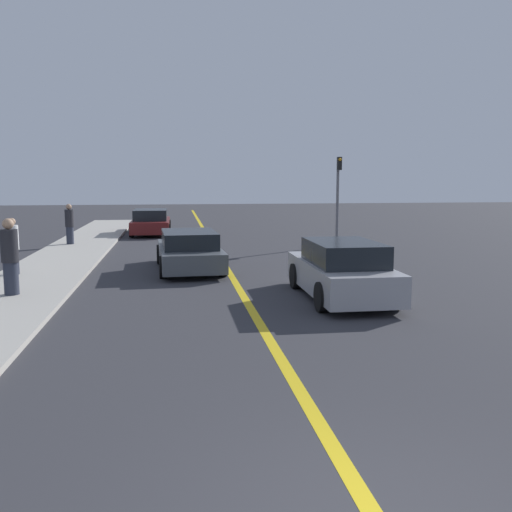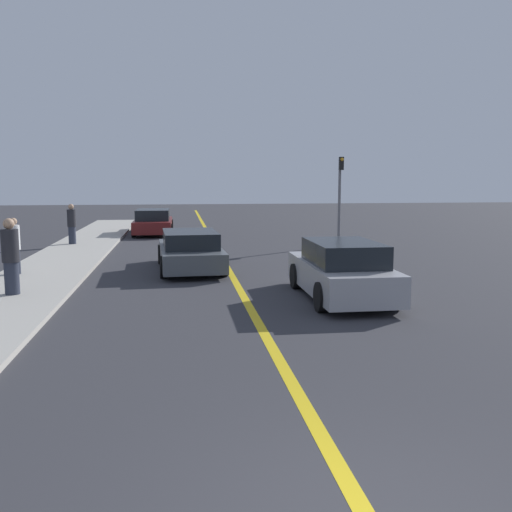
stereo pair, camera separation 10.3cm
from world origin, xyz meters
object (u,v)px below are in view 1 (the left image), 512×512
(car_near_right_lane, at_px, (342,271))
(pedestrian_far_standing, at_px, (13,246))
(pedestrian_mid_group, at_px, (10,257))
(traffic_light, at_px, (338,191))
(car_far_distant, at_px, (151,222))
(pedestrian_by_sign, at_px, (69,224))
(car_ahead_center, at_px, (189,251))

(car_near_right_lane, xyz_separation_m, pedestrian_far_standing, (-8.67, 4.13, 0.26))
(pedestrian_mid_group, xyz_separation_m, traffic_light, (10.91, 9.51, 1.31))
(car_far_distant, distance_m, pedestrian_far_standing, 13.16)
(car_far_distant, bearing_deg, pedestrian_by_sign, -122.71)
(car_far_distant, bearing_deg, car_near_right_lane, -72.53)
(car_ahead_center, bearing_deg, pedestrian_by_sign, 121.90)
(pedestrian_by_sign, bearing_deg, traffic_light, -6.55)
(car_far_distant, bearing_deg, pedestrian_far_standing, -105.01)
(car_ahead_center, height_order, car_far_distant, car_far_distant)
(car_ahead_center, bearing_deg, pedestrian_far_standing, -174.64)
(car_near_right_lane, distance_m, car_ahead_center, 6.04)
(car_near_right_lane, xyz_separation_m, car_ahead_center, (-3.55, 4.89, -0.07))
(car_ahead_center, distance_m, car_far_distant, 12.06)
(pedestrian_by_sign, bearing_deg, car_ahead_center, -55.13)
(car_ahead_center, xyz_separation_m, pedestrian_mid_group, (-4.39, -3.83, 0.42))
(car_ahead_center, bearing_deg, car_near_right_lane, -57.00)
(pedestrian_mid_group, relative_size, traffic_light, 0.49)
(pedestrian_mid_group, height_order, traffic_light, traffic_light)
(car_near_right_lane, bearing_deg, traffic_light, 74.23)
(car_near_right_lane, height_order, pedestrian_by_sign, pedestrian_by_sign)
(pedestrian_by_sign, bearing_deg, car_far_distant, 56.98)
(car_far_distant, height_order, pedestrian_far_standing, pedestrian_far_standing)
(car_near_right_lane, height_order, car_ahead_center, car_near_right_lane)
(car_near_right_lane, bearing_deg, pedestrian_far_standing, 154.46)
(car_near_right_lane, height_order, traffic_light, traffic_light)
(car_ahead_center, xyz_separation_m, traffic_light, (6.52, 5.68, 1.73))
(pedestrian_far_standing, bearing_deg, pedestrian_mid_group, -76.48)
(traffic_light, bearing_deg, pedestrian_mid_group, -138.91)
(pedestrian_far_standing, bearing_deg, car_near_right_lane, -25.49)
(car_far_distant, bearing_deg, car_ahead_center, -81.82)
(car_far_distant, relative_size, pedestrian_by_sign, 2.76)
(car_far_distant, height_order, pedestrian_by_sign, pedestrian_by_sign)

